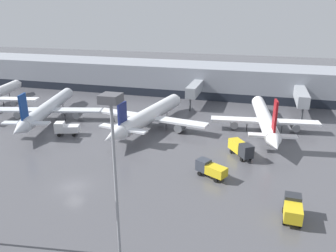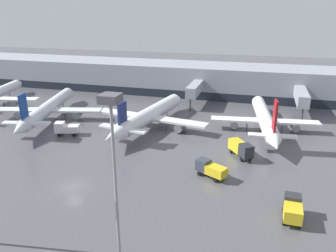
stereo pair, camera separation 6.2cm
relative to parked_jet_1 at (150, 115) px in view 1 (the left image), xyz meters
name	(u,v)px [view 1 (the left image)]	position (x,y,z in m)	size (l,w,h in m)	color
ground_plane	(73,187)	(-2.36, -28.15, -2.72)	(320.00, 320.00, 0.00)	#4C4C51
terminal_building	(178,78)	(-2.18, 33.73, 1.77)	(160.00, 29.37, 9.00)	gray
parked_jet_1	(150,115)	(0.00, 0.00, 0.00)	(26.74, 34.07, 8.34)	silver
parked_jet_3	(48,108)	(-24.74, -1.75, 0.12)	(24.95, 34.80, 9.19)	silver
parked_jet_4	(265,119)	(24.50, 4.26, 0.07)	(22.90, 33.54, 9.78)	white
service_truck_0	(241,148)	(20.67, -10.52, -1.06)	(4.81, 5.82, 2.91)	gold
service_truck_1	(66,128)	(-15.09, -9.62, -1.21)	(5.28, 3.60, 2.79)	silver
service_truck_2	(211,168)	(16.68, -19.51, -1.27)	(5.27, 3.91, 2.52)	gold
service_truck_3	(293,209)	(28.17, -27.72, -1.15)	(2.23, 4.36, 2.77)	gold
apron_light_mast_0	(113,132)	(10.07, -39.28, 11.23)	(1.80, 1.80, 17.60)	gray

